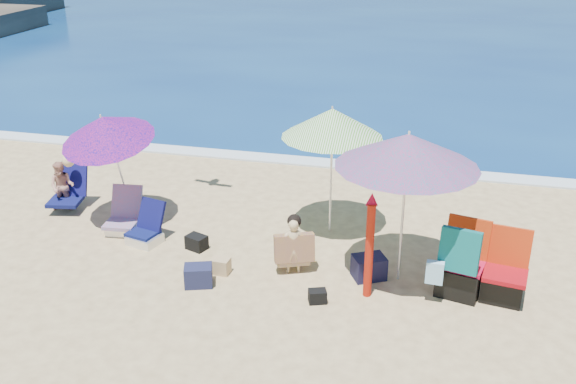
% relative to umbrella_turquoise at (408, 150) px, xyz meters
% --- Properties ---
extents(ground, '(120.00, 120.00, 0.00)m').
position_rel_umbrella_turquoise_xyz_m(ground, '(-1.38, -0.78, -1.96)').
color(ground, '#D8BC84').
rests_on(ground, ground).
extents(foam, '(120.00, 0.50, 0.04)m').
position_rel_umbrella_turquoise_xyz_m(foam, '(-1.38, 4.32, -1.94)').
color(foam, white).
rests_on(foam, ground).
extents(umbrella_turquoise, '(1.99, 1.99, 2.23)m').
position_rel_umbrella_turquoise_xyz_m(umbrella_turquoise, '(0.00, 0.00, 0.00)').
color(umbrella_turquoise, silver).
rests_on(umbrella_turquoise, ground).
extents(umbrella_striped, '(1.61, 1.61, 2.13)m').
position_rel_umbrella_turquoise_xyz_m(umbrella_striped, '(-1.24, 1.29, -0.10)').
color(umbrella_striped, white).
rests_on(umbrella_striped, ground).
extents(umbrella_blue, '(1.72, 1.77, 2.06)m').
position_rel_umbrella_turquoise_xyz_m(umbrella_blue, '(-4.79, 0.67, -0.27)').
color(umbrella_blue, white).
rests_on(umbrella_blue, ground).
extents(furled_umbrella, '(0.18, 0.21, 1.51)m').
position_rel_umbrella_turquoise_xyz_m(furled_umbrella, '(-0.38, -0.52, -1.13)').
color(furled_umbrella, '#A81B0C').
rests_on(furled_umbrella, ground).
extents(chair_navy, '(0.59, 0.68, 0.64)m').
position_rel_umbrella_turquoise_xyz_m(chair_navy, '(-4.01, 0.21, -1.79)').
color(chair_navy, '#0C1448').
rests_on(chair_navy, ground).
extents(chair_rainbow, '(0.59, 0.72, 0.72)m').
position_rel_umbrella_turquoise_xyz_m(chair_rainbow, '(-4.52, 0.48, -1.77)').
color(chair_rainbow, '#DA4D5F').
rests_on(chair_rainbow, ground).
extents(camp_chair_left, '(0.64, 0.69, 0.98)m').
position_rel_umbrella_turquoise_xyz_m(camp_chair_left, '(1.42, -0.16, -1.67)').
color(camp_chair_left, '#A20B13').
rests_on(camp_chair_left, ground).
extents(camp_chair_right, '(0.83, 0.80, 1.08)m').
position_rel_umbrella_turquoise_xyz_m(camp_chair_right, '(0.83, -0.20, -1.57)').
color(camp_chair_right, red).
rests_on(camp_chair_right, ground).
extents(person_center, '(0.66, 0.58, 0.85)m').
position_rel_umbrella_turquoise_xyz_m(person_center, '(-1.52, -0.14, -1.55)').
color(person_center, '#D4B47F').
rests_on(person_center, ground).
extents(person_left, '(0.63, 0.81, 1.00)m').
position_rel_umbrella_turquoise_xyz_m(person_left, '(-5.92, 1.01, -1.51)').
color(person_left, tan).
rests_on(person_left, ground).
extents(bag_navy_a, '(0.46, 0.39, 0.30)m').
position_rel_umbrella_turquoise_xyz_m(bag_navy_a, '(-2.73, -0.84, -1.81)').
color(bag_navy_a, '#1C1F3E').
rests_on(bag_navy_a, ground).
extents(bag_black_a, '(0.37, 0.32, 0.23)m').
position_rel_umbrella_turquoise_xyz_m(bag_black_a, '(-3.14, 0.17, -1.85)').
color(bag_black_a, black).
rests_on(bag_black_a, ground).
extents(bag_tan, '(0.28, 0.21, 0.23)m').
position_rel_umbrella_turquoise_xyz_m(bag_tan, '(-2.53, -0.45, -1.84)').
color(bag_tan, tan).
rests_on(bag_tan, ground).
extents(bag_navy_b, '(0.55, 0.51, 0.34)m').
position_rel_umbrella_turquoise_xyz_m(bag_navy_b, '(-0.42, -0.06, -1.79)').
color(bag_navy_b, '#171632').
rests_on(bag_navy_b, ground).
extents(bag_black_b, '(0.28, 0.24, 0.18)m').
position_rel_umbrella_turquoise_xyz_m(bag_black_b, '(-1.01, -0.87, -1.87)').
color(bag_black_b, black).
rests_on(bag_black_b, ground).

